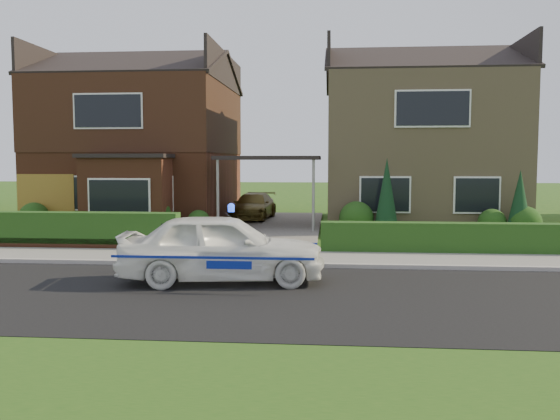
# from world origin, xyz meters

# --- Properties ---
(ground) EXTENTS (120.00, 120.00, 0.00)m
(ground) POSITION_xyz_m (0.00, 0.00, 0.00)
(ground) COLOR #1F4913
(ground) RESTS_ON ground
(road) EXTENTS (60.00, 6.00, 0.02)m
(road) POSITION_xyz_m (0.00, 0.00, 0.00)
(road) COLOR black
(road) RESTS_ON ground
(kerb) EXTENTS (60.00, 0.16, 0.12)m
(kerb) POSITION_xyz_m (0.00, 3.05, 0.06)
(kerb) COLOR #9E9993
(kerb) RESTS_ON ground
(sidewalk) EXTENTS (60.00, 2.00, 0.10)m
(sidewalk) POSITION_xyz_m (0.00, 4.10, 0.05)
(sidewalk) COLOR slate
(sidewalk) RESTS_ON ground
(grass_verge) EXTENTS (60.00, 4.00, 0.01)m
(grass_verge) POSITION_xyz_m (0.00, -5.00, 0.00)
(grass_verge) COLOR #1F4913
(grass_verge) RESTS_ON ground
(driveway) EXTENTS (3.80, 12.00, 0.12)m
(driveway) POSITION_xyz_m (0.00, 11.00, 0.06)
(driveway) COLOR #666059
(driveway) RESTS_ON ground
(house_left) EXTENTS (7.50, 9.53, 7.25)m
(house_left) POSITION_xyz_m (-5.78, 13.90, 3.81)
(house_left) COLOR brown
(house_left) RESTS_ON ground
(house_right) EXTENTS (7.50, 8.06, 7.25)m
(house_right) POSITION_xyz_m (5.80, 13.99, 3.66)
(house_right) COLOR #9C865F
(house_right) RESTS_ON ground
(carport_link) EXTENTS (3.80, 3.00, 2.77)m
(carport_link) POSITION_xyz_m (0.00, 10.95, 2.66)
(carport_link) COLOR black
(carport_link) RESTS_ON ground
(garage_door) EXTENTS (2.20, 0.10, 2.10)m
(garage_door) POSITION_xyz_m (-8.25, 9.96, 1.05)
(garage_door) COLOR brown
(garage_door) RESTS_ON ground
(dwarf_wall) EXTENTS (7.70, 0.25, 0.36)m
(dwarf_wall) POSITION_xyz_m (-5.80, 5.30, 0.18)
(dwarf_wall) COLOR brown
(dwarf_wall) RESTS_ON ground
(hedge_left) EXTENTS (7.50, 0.55, 0.90)m
(hedge_left) POSITION_xyz_m (-5.80, 5.45, 0.00)
(hedge_left) COLOR #123310
(hedge_left) RESTS_ON ground
(hedge_right) EXTENTS (7.50, 0.55, 0.80)m
(hedge_right) POSITION_xyz_m (5.80, 5.35, 0.00)
(hedge_right) COLOR #123310
(hedge_right) RESTS_ON ground
(shrub_left_far) EXTENTS (1.08, 1.08, 1.08)m
(shrub_left_far) POSITION_xyz_m (-8.50, 9.50, 0.54)
(shrub_left_far) COLOR #123310
(shrub_left_far) RESTS_ON ground
(shrub_left_mid) EXTENTS (1.32, 1.32, 1.32)m
(shrub_left_mid) POSITION_xyz_m (-4.00, 9.30, 0.66)
(shrub_left_mid) COLOR #123310
(shrub_left_mid) RESTS_ON ground
(shrub_left_near) EXTENTS (0.84, 0.84, 0.84)m
(shrub_left_near) POSITION_xyz_m (-2.40, 9.60, 0.42)
(shrub_left_near) COLOR #123310
(shrub_left_near) RESTS_ON ground
(shrub_right_near) EXTENTS (1.20, 1.20, 1.20)m
(shrub_right_near) POSITION_xyz_m (3.20, 9.40, 0.60)
(shrub_right_near) COLOR #123310
(shrub_right_near) RESTS_ON ground
(shrub_right_mid) EXTENTS (0.96, 0.96, 0.96)m
(shrub_right_mid) POSITION_xyz_m (7.80, 9.50, 0.48)
(shrub_right_mid) COLOR #123310
(shrub_right_mid) RESTS_ON ground
(shrub_right_far) EXTENTS (1.08, 1.08, 1.08)m
(shrub_right_far) POSITION_xyz_m (8.80, 9.20, 0.54)
(shrub_right_far) COLOR #123310
(shrub_right_far) RESTS_ON ground
(conifer_a) EXTENTS (0.90, 0.90, 2.60)m
(conifer_a) POSITION_xyz_m (4.20, 9.20, 1.30)
(conifer_a) COLOR black
(conifer_a) RESTS_ON ground
(conifer_b) EXTENTS (0.90, 0.90, 2.20)m
(conifer_b) POSITION_xyz_m (8.60, 9.20, 1.10)
(conifer_b) COLOR black
(conifer_b) RESTS_ON ground
(police_car) EXTENTS (4.01, 4.54, 1.65)m
(police_car) POSITION_xyz_m (0.03, 1.20, 0.74)
(police_car) COLOR white
(police_car) RESTS_ON ground
(driveway_car) EXTENTS (1.81, 3.85, 1.09)m
(driveway_car) POSITION_xyz_m (-1.00, 13.85, 0.66)
(driveway_car) COLOR brown
(driveway_car) RESTS_ON driveway
(potted_plant_a) EXTENTS (0.43, 0.36, 0.71)m
(potted_plant_a) POSITION_xyz_m (-3.56, 8.07, 0.35)
(potted_plant_a) COLOR gray
(potted_plant_a) RESTS_ON ground
(potted_plant_b) EXTENTS (0.56, 0.50, 0.84)m
(potted_plant_b) POSITION_xyz_m (-5.27, 6.31, 0.42)
(potted_plant_b) COLOR gray
(potted_plant_b) RESTS_ON ground
(potted_plant_c) EXTENTS (0.47, 0.47, 0.67)m
(potted_plant_c) POSITION_xyz_m (-6.64, 8.01, 0.34)
(potted_plant_c) COLOR gray
(potted_plant_c) RESTS_ON ground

